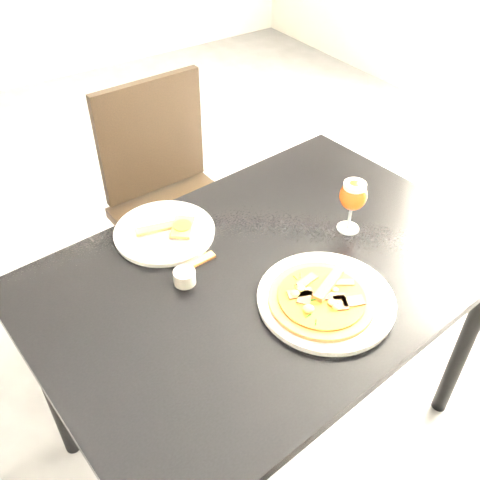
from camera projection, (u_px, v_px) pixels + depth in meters
ground at (209, 379)px, 1.99m from camera, size 6.00×6.00×0.00m
dining_table at (269, 291)px, 1.42m from camera, size 1.27×0.91×0.75m
chair_far at (174, 200)px, 1.99m from camera, size 0.45×0.45×0.94m
plate_main at (326, 300)px, 1.26m from camera, size 0.39×0.39×0.02m
pizza at (322, 298)px, 1.24m from camera, size 0.25×0.25×0.03m
plate_second at (165, 232)px, 1.46m from camera, size 0.27×0.27×0.01m
crust_scraps at (174, 227)px, 1.46m from camera, size 0.17×0.12×0.01m
loose_crust at (198, 261)px, 1.37m from camera, size 0.10×0.03×0.01m
sauce_cup at (185, 277)px, 1.31m from camera, size 0.06×0.06×0.04m
beer_glass at (353, 196)px, 1.41m from camera, size 0.07×0.07×0.16m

